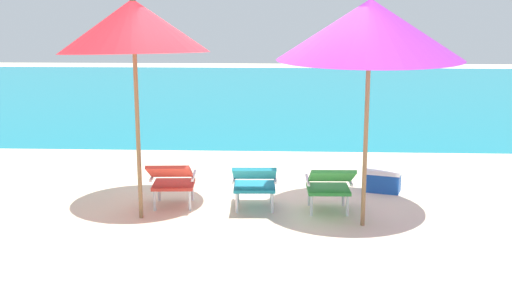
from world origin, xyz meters
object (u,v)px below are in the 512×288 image
Objects in this scene: lounge_chair_center at (255,181)px; beach_umbrella_left at (134,26)px; lounge_chair_left at (172,179)px; lounge_chair_right at (330,183)px; beach_umbrella_right at (370,30)px; cooler_box at (384,180)px.

beach_umbrella_left is at bearing -168.41° from lounge_chair_center.
lounge_chair_left and lounge_chair_right have the same top height.
lounge_chair_left is at bearing 168.41° from beach_umbrella_right.
cooler_box is at bearing 52.36° from lounge_chair_right.
lounge_chair_right is 2.97m from beach_umbrella_left.
lounge_chair_left is at bearing 177.32° from lounge_chair_center.
lounge_chair_left reaches higher than cooler_box.
beach_umbrella_right is at bearing -107.88° from cooler_box.
beach_umbrella_left reaches higher than lounge_chair_left.
lounge_chair_left is at bearing -161.06° from cooler_box.
lounge_chair_left and lounge_chair_center have the same top height.
lounge_chair_center is (1.04, -0.05, 0.00)m from lounge_chair_left.
beach_umbrella_left reaches higher than cooler_box.
lounge_chair_right is at bearing -4.27° from lounge_chair_center.
lounge_chair_left is 3.01m from beach_umbrella_right.
beach_umbrella_left is 2.66m from beach_umbrella_right.
lounge_chair_right is at bearing 135.48° from beach_umbrella_right.
beach_umbrella_right is at bearing -18.41° from lounge_chair_center.
lounge_chair_center is at bearing -2.68° from lounge_chair_left.
cooler_box is (2.79, 0.96, -0.24)m from lounge_chair_left.
lounge_chair_center is 2.04m from cooler_box.
lounge_chair_right is 1.92m from beach_umbrella_right.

